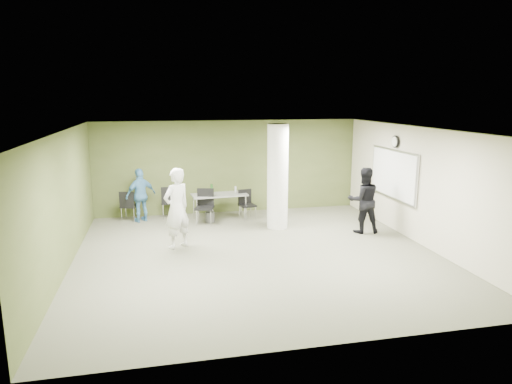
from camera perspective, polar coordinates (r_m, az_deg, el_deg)
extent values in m
plane|color=#51503F|center=(10.40, 0.12, -7.76)|extent=(8.00, 8.00, 0.00)
plane|color=white|center=(9.83, 0.12, 7.81)|extent=(8.00, 8.00, 0.00)
cube|color=#475327|center=(13.89, -3.39, 3.16)|extent=(8.00, 2.80, 0.02)
cube|color=#475327|center=(9.99, -22.92, -1.19)|extent=(0.02, 8.00, 2.80)
cube|color=beige|center=(11.54, 19.93, 0.68)|extent=(0.02, 8.00, 2.80)
cylinder|color=silver|center=(12.16, 2.73, 1.93)|extent=(0.56, 0.56, 2.80)
cube|color=silver|center=(12.50, 16.80, 2.17)|extent=(0.04, 2.30, 1.30)
cube|color=white|center=(12.49, 16.70, 2.16)|extent=(0.02, 2.20, 1.20)
cylinder|color=black|center=(12.39, 17.04, 6.04)|extent=(0.05, 0.32, 0.32)
cylinder|color=white|center=(12.38, 16.91, 6.04)|extent=(0.02, 0.26, 0.26)
cube|color=gray|center=(13.14, -4.59, -0.34)|extent=(1.62, 0.81, 0.04)
cylinder|color=silver|center=(12.83, -7.39, -2.41)|extent=(0.04, 0.04, 0.71)
cylinder|color=silver|center=(13.13, -1.29, -1.99)|extent=(0.04, 0.04, 0.71)
cylinder|color=silver|center=(13.36, -7.78, -1.85)|extent=(0.04, 0.04, 0.71)
cylinder|color=silver|center=(13.64, -1.90, -1.47)|extent=(0.04, 0.04, 0.71)
cylinder|color=#23561C|center=(13.33, -5.57, 0.45)|extent=(0.07, 0.07, 0.25)
cylinder|color=#B2B2B7|center=(13.34, -2.58, 0.35)|extent=(0.06, 0.06, 0.18)
cylinder|color=#4C4C4C|center=(12.97, -5.77, -3.15)|extent=(0.26, 0.26, 0.30)
cube|color=black|center=(13.54, -15.54, -1.68)|extent=(0.53, 0.53, 0.05)
cube|color=black|center=(13.30, -15.87, -0.89)|extent=(0.41, 0.15, 0.43)
cylinder|color=silver|center=(13.70, -14.54, -2.43)|extent=(0.02, 0.02, 0.41)
cylinder|color=silver|center=(13.81, -15.97, -2.39)|extent=(0.02, 0.02, 0.41)
cylinder|color=silver|center=(13.37, -15.00, -2.81)|extent=(0.02, 0.02, 0.41)
cylinder|color=silver|center=(13.48, -16.46, -2.77)|extent=(0.02, 0.02, 0.41)
cube|color=black|center=(13.57, -10.72, -1.25)|extent=(0.50, 0.50, 0.05)
cube|color=black|center=(13.30, -10.78, -0.37)|extent=(0.46, 0.06, 0.47)
cylinder|color=silver|center=(13.81, -9.85, -2.02)|extent=(0.02, 0.02, 0.45)
cylinder|color=silver|center=(13.82, -11.49, -2.08)|extent=(0.02, 0.02, 0.45)
cylinder|color=silver|center=(13.43, -9.85, -2.42)|extent=(0.02, 0.02, 0.45)
cylinder|color=silver|center=(13.44, -11.54, -2.48)|extent=(0.02, 0.02, 0.45)
cube|color=black|center=(12.69, -6.46, -1.97)|extent=(0.60, 0.60, 0.05)
cube|color=black|center=(12.85, -6.32, -0.59)|extent=(0.46, 0.16, 0.48)
cylinder|color=silver|center=(12.60, -7.48, -3.27)|extent=(0.02, 0.02, 0.46)
cylinder|color=silver|center=(12.53, -5.67, -3.31)|extent=(0.02, 0.02, 0.46)
cylinder|color=silver|center=(12.98, -7.17, -2.81)|extent=(0.02, 0.02, 0.46)
cylinder|color=silver|center=(12.92, -5.40, -2.85)|extent=(0.02, 0.02, 0.46)
cube|color=black|center=(13.16, -1.07, -1.68)|extent=(0.51, 0.51, 0.05)
cube|color=black|center=(13.28, -1.41, -0.53)|extent=(0.41, 0.13, 0.42)
cylinder|color=silver|center=(12.98, -1.46, -2.85)|extent=(0.02, 0.02, 0.40)
cylinder|color=silver|center=(13.12, -0.05, -2.69)|extent=(0.02, 0.02, 0.40)
cylinder|color=silver|center=(13.30, -2.07, -2.50)|extent=(0.02, 0.02, 0.40)
cylinder|color=silver|center=(13.43, -0.68, -2.35)|extent=(0.02, 0.02, 0.40)
imported|color=silver|center=(10.73, -9.89, -2.04)|extent=(0.83, 0.77, 1.90)
imported|color=black|center=(12.14, 13.30, -1.01)|extent=(0.91, 0.74, 1.72)
imported|color=teal|center=(13.27, -14.20, -0.39)|extent=(0.96, 0.74, 1.52)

